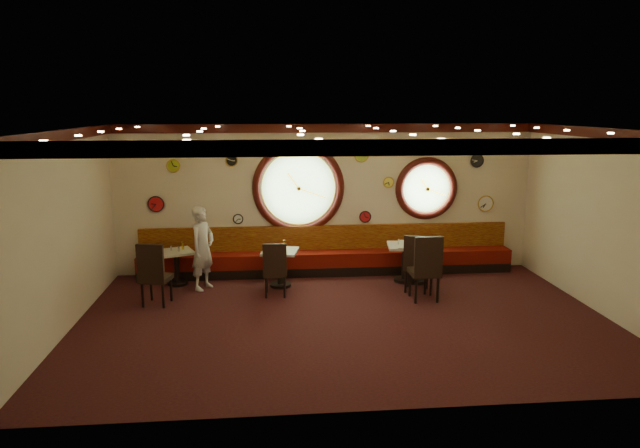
{
  "coord_description": "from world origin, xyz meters",
  "views": [
    {
      "loc": [
        -1.27,
        -9.1,
        3.54
      ],
      "look_at": [
        -0.34,
        0.8,
        1.5
      ],
      "focal_mm": 32.0,
      "sensor_mm": 36.0,
      "label": 1
    }
  ],
  "objects_px": {
    "chair_c": "(417,260)",
    "condiment_d_bottle": "(419,240)",
    "condiment_d_salt": "(414,241)",
    "condiment_d_pepper": "(421,243)",
    "waiter": "(203,248)",
    "chair_a": "(153,270)",
    "chair_d": "(426,264)",
    "table_b": "(280,264)",
    "table_c": "(405,258)",
    "condiment_c_bottle": "(407,240)",
    "condiment_a_pepper": "(179,249)",
    "table_a": "(177,263)",
    "condiment_b_bottle": "(284,244)",
    "condiment_b_salt": "(277,248)",
    "condiment_b_pepper": "(278,248)",
    "condiment_a_bottle": "(183,245)",
    "condiment_c_salt": "(399,242)",
    "table_d": "(417,259)",
    "condiment_c_pepper": "(408,243)",
    "condiment_a_salt": "(171,248)",
    "chair_b": "(275,266)"
  },
  "relations": [
    {
      "from": "condiment_b_bottle",
      "to": "condiment_d_bottle",
      "type": "relative_size",
      "value": 1.17
    },
    {
      "from": "condiment_a_pepper",
      "to": "table_b",
      "type": "bearing_deg",
      "value": -7.27
    },
    {
      "from": "chair_d",
      "to": "condiment_b_salt",
      "type": "xyz_separation_m",
      "value": [
        -2.72,
        1.15,
        0.08
      ]
    },
    {
      "from": "chair_b",
      "to": "table_b",
      "type": "bearing_deg",
      "value": 83.09
    },
    {
      "from": "table_a",
      "to": "condiment_d_bottle",
      "type": "xyz_separation_m",
      "value": [
        4.93,
        -0.25,
        0.43
      ]
    },
    {
      "from": "chair_b",
      "to": "condiment_d_salt",
      "type": "xyz_separation_m",
      "value": [
        2.84,
        0.71,
        0.25
      ]
    },
    {
      "from": "condiment_a_bottle",
      "to": "table_a",
      "type": "bearing_deg",
      "value": -134.25
    },
    {
      "from": "chair_c",
      "to": "condiment_b_salt",
      "type": "height_order",
      "value": "chair_c"
    },
    {
      "from": "condiment_d_pepper",
      "to": "table_a",
      "type": "bearing_deg",
      "value": 176.08
    },
    {
      "from": "condiment_c_salt",
      "to": "condiment_b_bottle",
      "type": "height_order",
      "value": "condiment_b_bottle"
    },
    {
      "from": "table_b",
      "to": "condiment_c_bottle",
      "type": "distance_m",
      "value": 2.67
    },
    {
      "from": "condiment_c_salt",
      "to": "table_d",
      "type": "bearing_deg",
      "value": -19.87
    },
    {
      "from": "table_b",
      "to": "condiment_c_salt",
      "type": "relative_size",
      "value": 7.44
    },
    {
      "from": "condiment_a_bottle",
      "to": "condiment_b_bottle",
      "type": "relative_size",
      "value": 0.92
    },
    {
      "from": "table_c",
      "to": "condiment_b_bottle",
      "type": "bearing_deg",
      "value": 179.41
    },
    {
      "from": "condiment_d_salt",
      "to": "chair_c",
      "type": "bearing_deg",
      "value": -99.08
    },
    {
      "from": "table_a",
      "to": "condiment_c_salt",
      "type": "relative_size",
      "value": 7.81
    },
    {
      "from": "table_b",
      "to": "condiment_a_pepper",
      "type": "relative_size",
      "value": 7.36
    },
    {
      "from": "condiment_a_bottle",
      "to": "condiment_c_pepper",
      "type": "bearing_deg",
      "value": -5.22
    },
    {
      "from": "chair_a",
      "to": "condiment_b_salt",
      "type": "xyz_separation_m",
      "value": [
        2.23,
        0.95,
        0.13
      ]
    },
    {
      "from": "chair_d",
      "to": "condiment_d_bottle",
      "type": "xyz_separation_m",
      "value": [
        0.19,
        1.23,
        0.16
      ]
    },
    {
      "from": "chair_c",
      "to": "condiment_b_pepper",
      "type": "xyz_separation_m",
      "value": [
        -2.65,
        0.6,
        0.14
      ]
    },
    {
      "from": "condiment_b_salt",
      "to": "condiment_c_pepper",
      "type": "distance_m",
      "value": 2.67
    },
    {
      "from": "chair_d",
      "to": "condiment_c_pepper",
      "type": "relative_size",
      "value": 7.67
    },
    {
      "from": "table_c",
      "to": "chair_d",
      "type": "xyz_separation_m",
      "value": [
        0.09,
        -1.26,
        0.23
      ]
    },
    {
      "from": "table_a",
      "to": "chair_d",
      "type": "height_order",
      "value": "chair_d"
    },
    {
      "from": "chair_c",
      "to": "condiment_d_salt",
      "type": "bearing_deg",
      "value": 102.44
    },
    {
      "from": "condiment_d_salt",
      "to": "chair_b",
      "type": "bearing_deg",
      "value": -165.98
    },
    {
      "from": "condiment_d_salt",
      "to": "chair_d",
      "type": "bearing_deg",
      "value": -93.37
    },
    {
      "from": "chair_c",
      "to": "condiment_d_bottle",
      "type": "bearing_deg",
      "value": 92.82
    },
    {
      "from": "condiment_d_pepper",
      "to": "waiter",
      "type": "height_order",
      "value": "waiter"
    },
    {
      "from": "chair_b",
      "to": "condiment_c_bottle",
      "type": "bearing_deg",
      "value": 20.04
    },
    {
      "from": "condiment_d_pepper",
      "to": "condiment_a_bottle",
      "type": "bearing_deg",
      "value": 174.56
    },
    {
      "from": "chair_d",
      "to": "table_d",
      "type": "bearing_deg",
      "value": 82.52
    },
    {
      "from": "table_b",
      "to": "condiment_a_pepper",
      "type": "bearing_deg",
      "value": 172.73
    },
    {
      "from": "chair_a",
      "to": "chair_d",
      "type": "distance_m",
      "value": 4.95
    },
    {
      "from": "condiment_c_salt",
      "to": "condiment_a_pepper",
      "type": "relative_size",
      "value": 0.99
    },
    {
      "from": "condiment_c_salt",
      "to": "condiment_a_pepper",
      "type": "bearing_deg",
      "value": 178.57
    },
    {
      "from": "table_c",
      "to": "condiment_b_pepper",
      "type": "bearing_deg",
      "value": -177.45
    },
    {
      "from": "condiment_c_bottle",
      "to": "condiment_d_salt",
      "type": "bearing_deg",
      "value": -56.38
    },
    {
      "from": "table_c",
      "to": "condiment_c_pepper",
      "type": "height_order",
      "value": "condiment_c_pepper"
    },
    {
      "from": "condiment_c_salt",
      "to": "condiment_d_salt",
      "type": "height_order",
      "value": "condiment_d_salt"
    },
    {
      "from": "table_c",
      "to": "condiment_d_pepper",
      "type": "xyz_separation_m",
      "value": [
        0.29,
        -0.12,
        0.35
      ]
    },
    {
      "from": "table_a",
      "to": "table_d",
      "type": "distance_m",
      "value": 4.88
    },
    {
      "from": "chair_a",
      "to": "waiter",
      "type": "relative_size",
      "value": 0.44
    },
    {
      "from": "waiter",
      "to": "condiment_d_pepper",
      "type": "bearing_deg",
      "value": -59.56
    },
    {
      "from": "chair_a",
      "to": "table_a",
      "type": "bearing_deg",
      "value": 92.75
    },
    {
      "from": "condiment_a_salt",
      "to": "condiment_c_pepper",
      "type": "bearing_deg",
      "value": -4.04
    },
    {
      "from": "table_a",
      "to": "condiment_b_pepper",
      "type": "distance_m",
      "value": 2.11
    },
    {
      "from": "table_b",
      "to": "table_c",
      "type": "relative_size",
      "value": 1.0
    }
  ]
}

